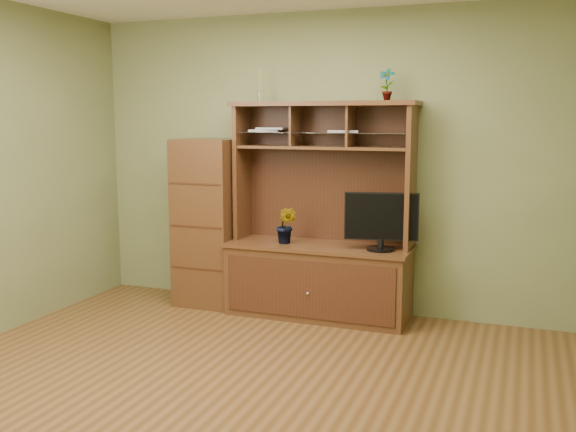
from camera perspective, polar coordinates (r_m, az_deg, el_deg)
The scene contains 8 objects.
room at distance 4.03m, azimuth -5.43°, elevation 2.88°, with size 4.54×4.04×2.74m.
media_hutch at distance 5.73m, azimuth 2.80°, elevation -3.76°, with size 1.66×0.61×1.90m.
monitor at distance 5.43m, azimuth 8.28°, elevation -0.36°, with size 0.62×0.24×0.49m.
orchid_plant at distance 5.69m, azimuth -0.16°, elevation -0.82°, with size 0.18×0.15×0.33m, color #23581E.
top_plant at distance 5.53m, azimuth 8.76°, elevation 11.50°, with size 0.14×0.10×0.27m, color #307027.
reed_diffuser at distance 5.88m, azimuth -2.50°, elevation 11.20°, with size 0.06×0.06×0.29m.
magazines at distance 5.76m, azimuth 0.31°, elevation 7.64°, with size 1.05×0.27×0.04m.
side_cabinet at distance 6.10m, azimuth -7.07°, elevation -0.56°, with size 0.56×0.51×1.56m.
Camera 1 is at (1.76, -3.60, 1.75)m, focal length 40.00 mm.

